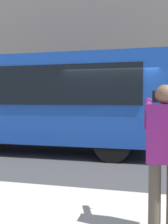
% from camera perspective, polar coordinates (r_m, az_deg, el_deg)
% --- Properties ---
extents(ground_plane, '(60.00, 60.00, 0.00)m').
position_cam_1_polar(ground_plane, '(8.19, 6.40, -9.29)').
color(ground_plane, '#38383A').
extents(building_facade_far, '(28.00, 1.55, 12.00)m').
position_cam_1_polar(building_facade_far, '(15.40, 10.04, 18.76)').
color(building_facade_far, gray).
rests_on(building_facade_far, ground_plane).
extents(red_bus, '(9.05, 2.54, 3.08)m').
position_cam_1_polar(red_bus, '(9.14, -12.09, 2.53)').
color(red_bus, '#1947AD').
rests_on(red_bus, ground_plane).
extents(pedestrian_photographer, '(0.53, 0.52, 1.70)m').
position_cam_1_polar(pedestrian_photographer, '(3.18, 16.80, -7.26)').
color(pedestrian_photographer, '#4C4238').
rests_on(pedestrian_photographer, sidewalk_curb).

